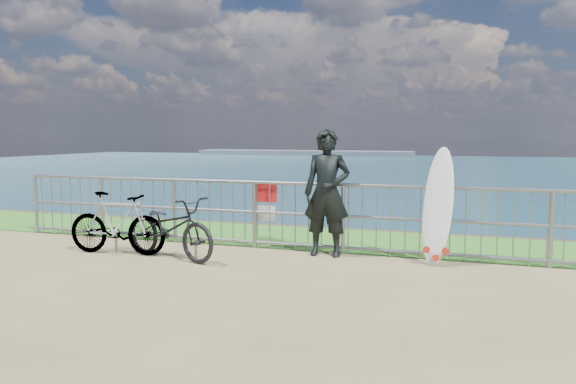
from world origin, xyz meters
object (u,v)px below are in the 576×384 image
(bicycle_far, at_px, (117,223))
(bicycle_near, at_px, (170,227))
(surfer, at_px, (327,193))
(surfboard, at_px, (438,210))

(bicycle_far, bearing_deg, bicycle_near, -94.09)
(surfer, height_order, surfboard, surfer)
(surfer, xyz_separation_m, surfboard, (1.67, -0.05, -0.19))
(surfer, distance_m, surfboard, 1.68)
(surfer, relative_size, surfboard, 1.14)
(surfboard, height_order, bicycle_far, surfboard)
(surfboard, distance_m, bicycle_far, 4.92)
(surfboard, distance_m, bicycle_near, 4.00)
(surfer, height_order, bicycle_near, surfer)
(surfboard, relative_size, bicycle_far, 1.04)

